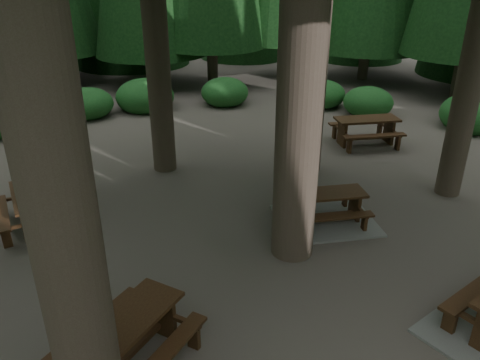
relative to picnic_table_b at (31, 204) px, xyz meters
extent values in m
plane|color=#554B45|center=(4.55, -2.35, -0.51)|extent=(80.00, 80.00, 0.00)
cube|color=#391C11|center=(7.83, -4.52, 0.00)|extent=(1.95, 1.14, 0.06)
cube|color=#391C11|center=(0.00, 0.00, 0.23)|extent=(1.18, 1.90, 0.06)
cube|color=#391C11|center=(-0.57, -0.17, -0.07)|extent=(0.75, 1.78, 0.05)
cube|color=#391C11|center=(0.57, 0.17, -0.07)|extent=(0.75, 1.78, 0.05)
cube|color=#391C11|center=(0.20, -0.68, -0.16)|extent=(0.54, 0.23, 0.71)
cube|color=#391C11|center=(0.20, -0.68, -0.10)|extent=(1.40, 0.49, 0.06)
cube|color=#391C11|center=(-0.20, 0.68, -0.16)|extent=(0.54, 0.23, 0.71)
cube|color=#391C11|center=(-0.20, 0.68, -0.10)|extent=(1.40, 0.49, 0.06)
cube|color=#391C11|center=(0.00, 0.00, -0.33)|extent=(0.50, 1.44, 0.08)
cube|color=gray|center=(6.46, -1.14, -0.49)|extent=(2.21, 1.84, 0.05)
cube|color=#391C11|center=(6.46, -1.14, 0.19)|extent=(1.71, 0.70, 0.06)
cube|color=#391C11|center=(6.47, -0.58, -0.09)|extent=(1.70, 0.28, 0.05)
cube|color=#391C11|center=(6.45, -1.71, -0.09)|extent=(1.70, 0.28, 0.05)
cube|color=#391C11|center=(5.78, -1.13, -0.17)|extent=(0.09, 0.52, 0.68)
cube|color=#391C11|center=(5.78, -1.13, -0.12)|extent=(0.11, 1.37, 0.06)
cube|color=#391C11|center=(7.14, -1.16, -0.17)|extent=(0.09, 0.52, 0.68)
cube|color=#391C11|center=(7.14, -1.16, -0.12)|extent=(0.11, 1.37, 0.06)
cube|color=#391C11|center=(6.46, -1.14, -0.34)|extent=(1.41, 0.11, 0.08)
cube|color=#391C11|center=(9.52, 3.37, 0.32)|extent=(2.02, 0.84, 0.07)
cube|color=#391C11|center=(9.54, 4.03, -0.01)|extent=(2.00, 0.34, 0.06)
cube|color=#391C11|center=(9.49, 2.71, -0.01)|extent=(2.00, 0.34, 0.06)
cube|color=#391C11|center=(8.72, 3.40, -0.11)|extent=(0.11, 0.61, 0.80)
cube|color=#391C11|center=(8.72, 3.40, -0.05)|extent=(0.14, 1.61, 0.07)
cube|color=#391C11|center=(10.31, 3.34, -0.11)|extent=(0.11, 0.61, 0.80)
cube|color=#391C11|center=(10.31, 3.34, -0.05)|extent=(0.14, 1.61, 0.07)
cube|color=#391C11|center=(9.52, 3.37, -0.31)|extent=(1.66, 0.14, 0.09)
cube|color=#391C11|center=(2.14, -4.57, 0.28)|extent=(1.78, 1.92, 0.06)
cube|color=#391C11|center=(1.66, -4.16, -0.04)|extent=(1.41, 1.62, 0.05)
cube|color=#391C11|center=(2.63, -4.97, -0.04)|extent=(1.41, 1.62, 0.05)
cube|color=#391C11|center=(2.63, -3.99, -0.13)|extent=(0.50, 0.44, 0.76)
cube|color=#391C11|center=(2.63, -3.99, -0.07)|extent=(1.22, 1.04, 0.06)
cube|color=#391C11|center=(2.14, -4.57, -0.32)|extent=(1.08, 1.26, 0.08)
ellipsoid|color=#205F24|center=(14.00, 4.10, -0.11)|extent=(2.42, 2.42, 1.49)
ellipsoid|color=#205F24|center=(10.99, 6.34, -0.11)|extent=(1.90, 1.90, 1.17)
ellipsoid|color=#205F24|center=(9.69, 7.81, -0.11)|extent=(1.84, 1.84, 1.13)
ellipsoid|color=#205F24|center=(5.85, 8.90, -0.11)|extent=(1.95, 1.95, 1.20)
ellipsoid|color=#205F24|center=(2.62, 8.85, -0.11)|extent=(2.31, 2.31, 1.42)
ellipsoid|color=#205F24|center=(0.46, 8.21, -0.11)|extent=(1.93, 1.93, 1.19)
camera|label=1|loc=(2.73, -9.84, 4.84)|focal=35.00mm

